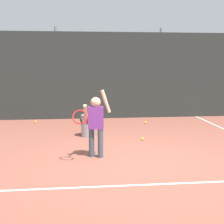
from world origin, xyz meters
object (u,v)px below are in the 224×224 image
at_px(ball_hopper, 88,125).
at_px(tennis_ball_1, 145,122).
at_px(tennis_ball_2, 36,122).
at_px(tennis_ball_0, 143,139).
at_px(tennis_player, 95,121).

distance_m(ball_hopper, tennis_ball_1, 2.40).
bearing_deg(tennis_ball_2, tennis_ball_0, -41.68).
height_order(ball_hopper, tennis_ball_2, ball_hopper).
height_order(tennis_ball_1, tennis_ball_2, same).
relative_size(tennis_ball_0, tennis_ball_1, 1.00).
distance_m(ball_hopper, tennis_ball_2, 2.59).
bearing_deg(tennis_ball_0, ball_hopper, 156.87).
height_order(tennis_player, tennis_ball_2, tennis_player).
distance_m(ball_hopper, tennis_ball_0, 1.44).
distance_m(tennis_player, ball_hopper, 1.88).
distance_m(tennis_ball_0, tennis_ball_2, 3.88).
relative_size(ball_hopper, tennis_ball_1, 8.52).
bearing_deg(tennis_ball_1, tennis_player, -117.34).
bearing_deg(tennis_player, tennis_ball_0, 52.45).
xyz_separation_m(ball_hopper, tennis_ball_2, (-1.59, 2.02, -0.26)).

